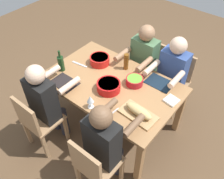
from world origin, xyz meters
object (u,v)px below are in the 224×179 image
(diner_near_left, at_px, (46,99))
(wine_bottle, at_px, (61,63))
(diner_far_center, at_px, (142,60))
(serving_bowl_salad, at_px, (135,81))
(serving_bowl_pasta, at_px, (100,60))
(bread_loaf, at_px, (139,111))
(chair_far_right, at_px, (175,78))
(beer_bottle, at_px, (126,62))
(wine_glass, at_px, (90,100))
(cutting_board, at_px, (138,114))
(serving_bowl_greens, at_px, (109,86))
(chair_far_center, at_px, (148,66))
(diner_far_right, at_px, (171,73))
(chair_near_left, at_px, (37,121))
(dining_table, at_px, (112,88))
(diner_near_right, at_px, (105,141))
(chair_near_right, at_px, (94,165))
(napkin_stack, at_px, (171,100))

(diner_near_left, height_order, wine_bottle, diner_near_left)
(diner_far_center, height_order, serving_bowl_salad, diner_far_center)
(serving_bowl_pasta, bearing_deg, bread_loaf, -24.72)
(chair_far_right, distance_m, wine_bottle, 1.56)
(beer_bottle, height_order, wine_glass, beer_bottle)
(cutting_board, bearing_deg, serving_bowl_greens, 168.31)
(chair_far_center, bearing_deg, beer_bottle, -93.74)
(chair_far_center, distance_m, wine_bottle, 1.29)
(chair_far_right, xyz_separation_m, diner_far_right, (0.00, -0.18, 0.21))
(diner_far_center, distance_m, serving_bowl_pasta, 0.60)
(serving_bowl_greens, bearing_deg, diner_near_left, -131.95)
(chair_near_left, height_order, wine_glass, wine_glass)
(diner_near_left, bearing_deg, dining_table, 55.93)
(chair_near_left, bearing_deg, dining_table, 62.15)
(dining_table, distance_m, wine_glass, 0.49)
(serving_bowl_pasta, bearing_deg, serving_bowl_greens, -37.29)
(diner_near_right, xyz_separation_m, bread_loaf, (0.08, 0.44, 0.11))
(serving_bowl_pasta, bearing_deg, diner_far_right, 29.62)
(dining_table, bearing_deg, chair_near_right, -62.15)
(chair_far_center, height_order, diner_far_right, diner_far_right)
(wine_bottle, bearing_deg, serving_bowl_salad, 22.78)
(chair_far_right, relative_size, serving_bowl_pasta, 3.32)
(diner_near_right, relative_size, wine_bottle, 4.14)
(diner_far_center, relative_size, napkin_stack, 8.57)
(chair_far_right, bearing_deg, diner_far_center, -157.51)
(napkin_stack, bearing_deg, wine_bottle, -163.90)
(dining_table, xyz_separation_m, chair_near_left, (-0.44, -0.84, -0.17))
(chair_near_left, bearing_deg, serving_bowl_pasta, 85.67)
(dining_table, bearing_deg, serving_bowl_greens, -69.50)
(diner_far_right, xyz_separation_m, serving_bowl_salad, (-0.23, -0.50, 0.09))
(chair_far_center, distance_m, chair_near_right, 1.74)
(serving_bowl_pasta, height_order, cutting_board, serving_bowl_pasta)
(dining_table, bearing_deg, wine_glass, -81.56)
(cutting_board, bearing_deg, napkin_stack, 66.28)
(chair_far_center, distance_m, napkin_stack, 1.00)
(diner_near_right, height_order, serving_bowl_salad, diner_near_right)
(serving_bowl_greens, bearing_deg, serving_bowl_salad, 56.90)
(serving_bowl_greens, distance_m, napkin_stack, 0.72)
(diner_near_left, relative_size, wine_bottle, 4.14)
(dining_table, xyz_separation_m, serving_bowl_salad, (0.22, 0.15, 0.13))
(diner_near_left, distance_m, diner_far_right, 1.58)
(chair_far_right, distance_m, napkin_stack, 0.76)
(serving_bowl_pasta, bearing_deg, beer_bottle, 20.91)
(dining_table, distance_m, diner_far_right, 0.79)
(chair_near_left, xyz_separation_m, serving_bowl_pasta, (0.08, 1.04, 0.32))
(diner_near_left, height_order, beer_bottle, diner_near_left)
(diner_far_center, height_order, serving_bowl_greens, diner_far_center)
(chair_near_right, height_order, serving_bowl_greens, chair_near_right)
(diner_far_right, bearing_deg, beer_bottle, -145.09)
(chair_far_right, distance_m, cutting_board, 1.09)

